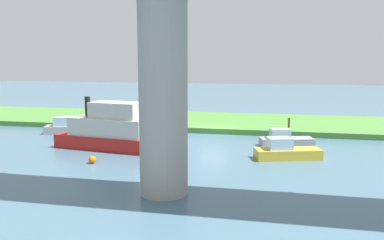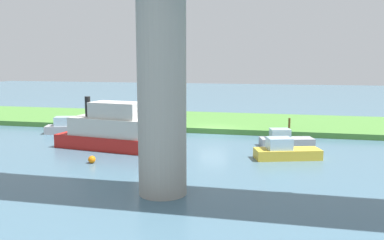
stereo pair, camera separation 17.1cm
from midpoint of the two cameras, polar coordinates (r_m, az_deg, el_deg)
name	(u,v)px [view 1 (the left image)]	position (r m, az deg, el deg)	size (l,w,h in m)	color
ground_plane	(213,134)	(38.45, 2.81, -1.94)	(160.00, 160.00, 0.00)	#476B7F
grassy_bank	(223,122)	(44.26, 4.12, -0.26)	(80.00, 12.00, 0.50)	#4C8438
bridge_pylon	(163,90)	(20.70, -4.24, 4.14)	(2.45, 2.45, 10.70)	#9E998E
person_on_bank	(160,116)	(41.96, -4.48, 0.58)	(0.49, 0.49, 1.39)	#2D334C
mooring_post	(289,123)	(39.73, 13.07, -0.40)	(0.20, 0.20, 0.93)	brown
pontoon_yellow	(108,130)	(32.60, -11.57, -1.32)	(8.12, 3.78, 3.99)	red
motorboat_white	(69,127)	(40.49, -16.66, -0.97)	(4.91, 2.95, 1.54)	#99999E
skiff_small	(285,140)	(33.88, 12.52, -2.67)	(4.43, 2.53, 1.40)	#99999E
houseboat_blue	(286,151)	(29.56, 12.60, -4.20)	(4.77, 2.87, 1.50)	gold
marker_buoy	(92,160)	(28.48, -13.74, -5.31)	(0.50, 0.50, 0.50)	orange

